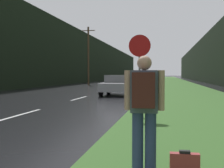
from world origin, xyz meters
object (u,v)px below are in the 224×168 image
Objects in this scene: hitchhiker_with_backpack at (144,105)px; stop_sign at (140,65)px; car_passing_near at (118,85)px; suitcase at (185,163)px.

stop_sign is at bearing 94.28° from hitchhiker_with_backpack.
stop_sign is at bearing 103.82° from car_passing_near.
stop_sign is 0.68× the size of car_passing_near.
hitchhiker_with_backpack is 0.42× the size of car_passing_near.
hitchhiker_with_backpack is at bearing -84.07° from stop_sign.
stop_sign is at bearing 100.33° from suitcase.
hitchhiker_with_backpack is 1.03m from suitcase.
hitchhiker_with_backpack reaches higher than suitcase.
car_passing_near is (-3.56, 15.23, 0.55)m from suitcase.
stop_sign is 1.62× the size of hitchhiker_with_backpack.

